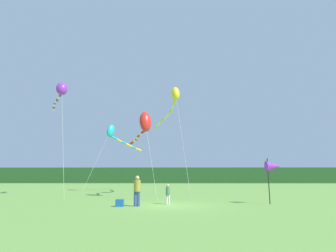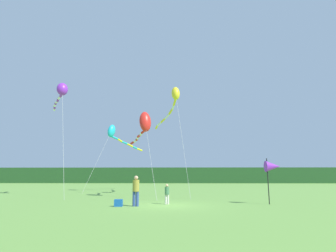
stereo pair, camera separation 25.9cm
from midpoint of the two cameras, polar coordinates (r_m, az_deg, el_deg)
name	(u,v)px [view 2 (the right image)]	position (r m, az deg, el deg)	size (l,w,h in m)	color
ground_plane	(165,205)	(16.83, -0.09, -16.25)	(120.00, 120.00, 0.00)	#6B9E42
distant_treeline	(173,175)	(61.73, 1.07, -10.27)	(108.00, 3.64, 3.36)	#234C23
person_adult	(136,189)	(16.30, -6.28, -12.98)	(0.38, 0.38, 1.73)	#334C8C
person_child	(167,193)	(17.31, 0.22, -13.83)	(0.27, 0.27, 1.21)	silver
cooler_box	(119,203)	(16.39, -9.85, -15.57)	(0.46, 0.30, 0.40)	#1959B2
banner_flag_pole	(273,167)	(18.53, 21.41, -7.94)	(0.90, 0.70, 2.80)	black
kite_cyan	(115,134)	(31.22, -10.86, -1.57)	(4.89, 7.67, 7.45)	#B2B2B2
kite_yellow	(173,100)	(25.66, 1.32, 5.41)	(3.39, 9.50, 9.78)	#B2B2B2
kite_purple	(62,91)	(26.11, -21.09, 6.84)	(3.90, 5.68, 9.91)	#B2B2B2
kite_red	(144,124)	(22.43, -4.63, 0.52)	(2.91, 5.70, 6.99)	#B2B2B2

